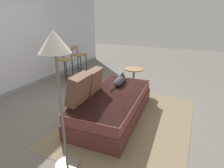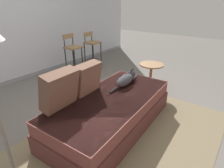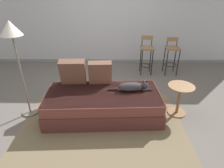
{
  "view_description": "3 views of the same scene",
  "coord_description": "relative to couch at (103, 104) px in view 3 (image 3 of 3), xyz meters",
  "views": [
    {
      "loc": [
        -2.73,
        -1.61,
        1.74
      ],
      "look_at": [
        0.15,
        -0.3,
        0.56
      ],
      "focal_mm": 30.0,
      "sensor_mm": 36.0,
      "label": 1
    },
    {
      "loc": [
        -1.74,
        -1.72,
        1.62
      ],
      "look_at": [
        0.15,
        -0.3,
        0.56
      ],
      "focal_mm": 30.0,
      "sensor_mm": 36.0,
      "label": 2
    },
    {
      "loc": [
        0.19,
        -3.11,
        2.03
      ],
      "look_at": [
        0.15,
        -0.3,
        0.56
      ],
      "focal_mm": 30.0,
      "sensor_mm": 36.0,
      "label": 3
    }
  ],
  "objects": [
    {
      "name": "ground_plane",
      "position": [
        0.0,
        0.4,
        -0.23
      ],
      "size": [
        16.0,
        16.0,
        0.0
      ],
      "primitive_type": "plane",
      "color": "#66605B",
      "rests_on": "ground"
    },
    {
      "name": "wall_baseboard_trim",
      "position": [
        0.0,
        2.6,
        -0.18
      ],
      "size": [
        8.0,
        0.02,
        0.09
      ],
      "primitive_type": "cube",
      "color": "gray",
      "rests_on": "ground"
    },
    {
      "name": "wall_back_panel",
      "position": [
        0.0,
        2.65,
        1.07
      ],
      "size": [
        8.0,
        0.1,
        2.6
      ],
      "primitive_type": "cube",
      "color": "silver",
      "rests_on": "ground"
    },
    {
      "name": "throw_pillow_middle",
      "position": [
        -0.07,
        0.36,
        0.43
      ],
      "size": [
        0.42,
        0.23,
        0.43
      ],
      "color": "brown",
      "rests_on": "couch"
    },
    {
      "name": "side_table",
      "position": [
        1.32,
        0.07,
        0.14
      ],
      "size": [
        0.44,
        0.44,
        0.56
      ],
      "color": "olive",
      "rests_on": "ground"
    },
    {
      "name": "floor_lamp",
      "position": [
        -1.32,
        0.03,
        1.13
      ],
      "size": [
        0.32,
        0.32,
        1.61
      ],
      "color": "slate",
      "rests_on": "ground"
    },
    {
      "name": "bar_stool_near_window",
      "position": [
        1.0,
        1.82,
        0.34
      ],
      "size": [
        0.32,
        0.32,
        0.96
      ],
      "color": "black",
      "rests_on": "ground"
    },
    {
      "name": "cat",
      "position": [
        0.5,
        0.1,
        0.29
      ],
      "size": [
        0.75,
        0.21,
        0.19
      ],
      "color": "#333338",
      "rests_on": "couch"
    },
    {
      "name": "throw_pillow_corner",
      "position": [
        -0.55,
        0.33,
        0.45
      ],
      "size": [
        0.46,
        0.28,
        0.47
      ],
      "color": "brown",
      "rests_on": "couch"
    },
    {
      "name": "area_rug",
      "position": [
        0.0,
        -0.3,
        -0.22
      ],
      "size": [
        2.64,
        2.02,
        0.01
      ],
      "primitive_type": "cube",
      "color": "#75664C",
      "rests_on": "ground"
    },
    {
      "name": "bar_stool_by_doorway",
      "position": [
        1.62,
        1.82,
        0.33
      ],
      "size": [
        0.32,
        0.32,
        0.92
      ],
      "color": "black",
      "rests_on": "ground"
    },
    {
      "name": "couch",
      "position": [
        0.0,
        0.0,
        0.0
      ],
      "size": [
        1.98,
        1.02,
        0.44
      ],
      "color": "brown",
      "rests_on": "ground"
    }
  ]
}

